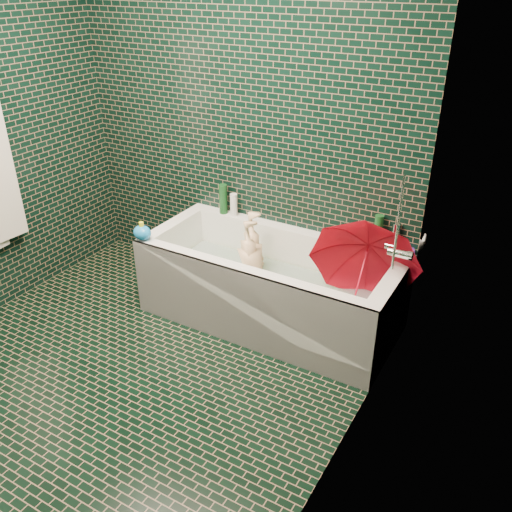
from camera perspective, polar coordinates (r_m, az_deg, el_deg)
The scene contains 18 objects.
floor at distance 3.38m, azimuth -14.10°, elevation -12.75°, with size 2.80×2.80×0.00m, color black.
wall_back at distance 3.79m, azimuth -1.61°, elevation 14.23°, with size 2.80×2.80×0.00m, color black.
wall_right at distance 2.06m, azimuth 9.07°, elevation 1.29°, with size 2.80×2.80×0.00m, color black.
bathtub at distance 3.67m, azimuth 1.42°, elevation -3.92°, with size 1.70×0.75×0.55m.
bath_mat at distance 3.72m, azimuth 1.54°, elevation -4.52°, with size 1.35×0.47×0.01m, color green.
water at distance 3.64m, azimuth 1.57°, elevation -2.62°, with size 1.48×0.53×0.00m, color silver.
faucet at distance 3.15m, azimuth 14.72°, elevation 0.96°, with size 0.18×0.19×0.55m.
child at distance 3.73m, azimuth -0.21°, elevation -1.65°, with size 0.30×0.19×0.81m, color beige.
umbrella at distance 3.30m, azimuth 10.97°, elevation -1.93°, with size 0.65×0.65×0.57m, color red.
soap_bottle_a at distance 3.57m, azimuth 14.92°, elevation 0.26°, with size 0.11×0.11×0.27m, color white.
soap_bottle_b at distance 3.54m, azimuth 15.60°, elevation -0.08°, with size 0.09×0.09×0.20m, color #411E71.
soap_bottle_c at distance 3.58m, azimuth 13.78°, elevation 0.48°, with size 0.12×0.12×0.15m, color #14461C.
bottle_right_tall at distance 3.54m, azimuth 12.70°, elevation 2.45°, with size 0.06×0.06×0.23m, color #14461C.
bottle_right_pump at distance 3.54m, azimuth 14.43°, elevation 1.87°, with size 0.05×0.05×0.20m, color silver.
bottle_left_tall at distance 3.99m, azimuth -3.47°, elevation 6.01°, with size 0.06×0.06×0.22m, color #14461C.
bottle_left_short at distance 3.95m, azimuth -2.36°, elevation 5.40°, with size 0.05×0.05×0.17m, color white.
rubber_duck at distance 3.59m, azimuth 12.45°, elevation 1.52°, with size 0.12×0.10×0.09m.
bath_toy at distance 3.68m, azimuth -11.89°, elevation 2.45°, with size 0.15×0.14×0.12m.
Camera 1 is at (1.92, -1.73, 2.17)m, focal length 38.00 mm.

